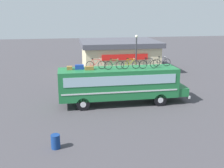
# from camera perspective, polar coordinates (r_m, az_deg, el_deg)

# --- Properties ---
(ground_plane) EXTENTS (120.00, 120.00, 0.00)m
(ground_plane) POSITION_cam_1_polar(r_m,az_deg,el_deg) (24.50, 1.31, -4.17)
(ground_plane) COLOR #423F44
(bus) EXTENTS (11.49, 2.60, 3.25)m
(bus) POSITION_cam_1_polar(r_m,az_deg,el_deg) (23.95, 1.69, 0.20)
(bus) COLOR #1E6B38
(bus) RESTS_ON ground
(luggage_bag_1) EXTENTS (0.46, 0.48, 0.28)m
(luggage_bag_1) POSITION_cam_1_polar(r_m,az_deg,el_deg) (23.46, -8.90, 3.36)
(luggage_bag_1) COLOR olive
(luggage_bag_1) RESTS_ON bus
(luggage_bag_2) EXTENTS (0.74, 0.35, 0.39)m
(luggage_bag_2) POSITION_cam_1_polar(r_m,az_deg,el_deg) (23.43, -6.85, 3.55)
(luggage_bag_2) COLOR #193899
(luggage_bag_2) RESTS_ON bus
(luggage_bag_3) EXTENTS (0.73, 0.41, 0.30)m
(luggage_bag_3) POSITION_cam_1_polar(r_m,az_deg,el_deg) (23.15, -4.80, 3.36)
(luggage_bag_3) COLOR olive
(luggage_bag_3) RESTS_ON bus
(rooftop_bicycle_1) EXTENTS (1.75, 0.44, 0.94)m
(rooftop_bicycle_1) POSITION_cam_1_polar(r_m,az_deg,el_deg) (23.29, -3.41, 4.06)
(rooftop_bicycle_1) COLOR black
(rooftop_bicycle_1) RESTS_ON bus
(rooftop_bicycle_2) EXTENTS (1.72, 0.44, 0.95)m
(rooftop_bicycle_2) POSITION_cam_1_polar(r_m,az_deg,el_deg) (23.15, 0.43, 4.03)
(rooftop_bicycle_2) COLOR black
(rooftop_bicycle_2) RESTS_ON bus
(rooftop_bicycle_3) EXTENTS (1.68, 0.44, 0.94)m
(rooftop_bicycle_3) POSITION_cam_1_polar(r_m,az_deg,el_deg) (23.45, 3.90, 4.13)
(rooftop_bicycle_3) COLOR black
(rooftop_bicycle_3) RESTS_ON bus
(rooftop_bicycle_4) EXTENTS (1.74, 0.44, 0.97)m
(rooftop_bicycle_4) POSITION_cam_1_polar(r_m,az_deg,el_deg) (23.74, 7.67, 4.19)
(rooftop_bicycle_4) COLOR black
(rooftop_bicycle_4) RESTS_ON bus
(rooftop_bicycle_5) EXTENTS (1.66, 0.44, 0.91)m
(rooftop_bicycle_5) POSITION_cam_1_polar(r_m,az_deg,el_deg) (24.89, 10.37, 4.54)
(rooftop_bicycle_5) COLOR black
(rooftop_bicycle_5) RESTS_ON bus
(roadside_building) EXTENTS (10.39, 8.43, 4.14)m
(roadside_building) POSITION_cam_1_polar(r_m,az_deg,el_deg) (37.64, 1.44, 6.03)
(roadside_building) COLOR beige
(roadside_building) RESTS_ON ground
(trash_bin) EXTENTS (0.55, 0.55, 0.89)m
(trash_bin) POSITION_cam_1_polar(r_m,az_deg,el_deg) (17.18, -11.76, -11.73)
(trash_bin) COLOR navy
(trash_bin) RESTS_ON ground
(street_lamp) EXTENTS (0.30, 0.30, 5.74)m
(street_lamp) POSITION_cam_1_polar(r_m,az_deg,el_deg) (28.13, 5.06, 5.32)
(street_lamp) COLOR #38383D
(street_lamp) RESTS_ON ground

